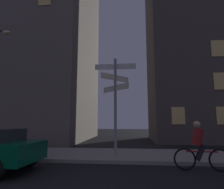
# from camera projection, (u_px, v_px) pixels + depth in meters

# --- Properties ---
(sidewalk_kerb) EXTENTS (40.00, 3.27, 0.14)m
(sidewalk_kerb) POSITION_uv_depth(u_px,v_px,m) (93.00, 154.00, 8.81)
(sidewalk_kerb) COLOR gray
(sidewalk_kerb) RESTS_ON ground_plane
(signpost) EXTENTS (1.79, 1.18, 4.18)m
(signpost) POSITION_uv_depth(u_px,v_px,m) (115.00, 95.00, 8.06)
(signpost) COLOR gray
(signpost) RESTS_ON sidewalk_kerb
(cyclist) EXTENTS (1.82, 0.34, 1.61)m
(cyclist) POSITION_uv_depth(u_px,v_px,m) (200.00, 147.00, 6.24)
(cyclist) COLOR black
(cyclist) RESTS_ON ground_plane
(building_left_block) EXTENTS (12.54, 10.05, 16.80)m
(building_left_block) POSITION_uv_depth(u_px,v_px,m) (26.00, 51.00, 18.40)
(building_left_block) COLOR #6B6056
(building_left_block) RESTS_ON ground_plane
(building_right_block) EXTENTS (11.89, 6.49, 17.30)m
(building_right_block) POSITION_uv_depth(u_px,v_px,m) (217.00, 41.00, 16.75)
(building_right_block) COLOR #4C443D
(building_right_block) RESTS_ON ground_plane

